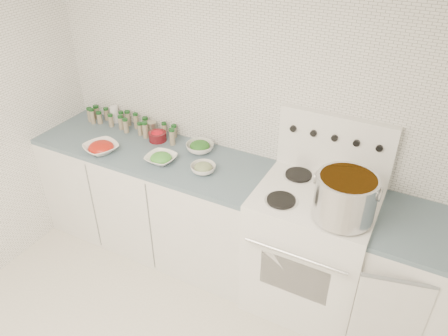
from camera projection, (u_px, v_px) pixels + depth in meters
room_walls at (128, 191)px, 1.73m from camera, size 3.54×3.04×2.52m
counter_left at (155, 198)px, 3.54m from camera, size 1.85×0.62×0.90m
stove at (310, 246)px, 3.00m from camera, size 0.76×0.70×1.36m
counter_right at (437, 294)px, 2.70m from camera, size 0.89×0.72×0.90m
stock_pot at (345, 196)px, 2.48m from camera, size 0.37×0.35×0.27m
bowl_tomato at (101, 148)px, 3.26m from camera, size 0.32×0.32×0.08m
bowl_snowpea at (161, 158)px, 3.14m from camera, size 0.22×0.22×0.07m
bowl_broccoli at (200, 147)px, 3.26m from camera, size 0.25×0.25×0.08m
bowl_zucchini at (203, 168)px, 3.02m from camera, size 0.18×0.18×0.07m
bowl_pepper at (158, 136)px, 3.40m from camera, size 0.14×0.14×0.08m
salt_canister at (115, 114)px, 3.66m from camera, size 0.07×0.07×0.14m
tin_can at (152, 128)px, 3.49m from camera, size 0.09×0.09×0.10m
spice_cluster at (127, 122)px, 3.55m from camera, size 0.88×0.16×0.14m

